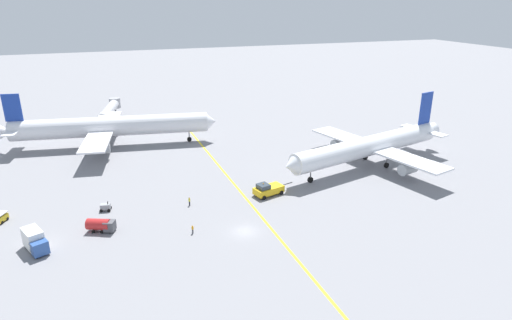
{
  "coord_description": "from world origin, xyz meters",
  "views": [
    {
      "loc": [
        -21.06,
        -64.72,
        38.83
      ],
      "look_at": [
        10.51,
        23.42,
        4.0
      ],
      "focal_mm": 30.6,
      "sensor_mm": 36.0,
      "label": 1
    }
  ],
  "objects": [
    {
      "name": "gse_baggage_cart_near_cluster",
      "position": [
        -41.3,
        18.47,
        0.86
      ],
      "size": [
        2.61,
        3.14,
        1.71
      ],
      "color": "gold",
      "rests_on": "ground"
    },
    {
      "name": "ground_crew_wing_walker_right",
      "position": [
        -8.81,
        2.51,
        0.8
      ],
      "size": [
        0.36,
        0.36,
        1.56
      ],
      "color": "#4C4C51",
      "rests_on": "ground"
    },
    {
      "name": "pushback_tug",
      "position": [
        9.38,
        12.88,
        1.28
      ],
      "size": [
        9.51,
        4.57,
        3.0
      ],
      "color": "gold",
      "rests_on": "ground"
    },
    {
      "name": "ground_crew_ramp_agent_by_cones",
      "position": [
        -7.12,
        13.54,
        0.93
      ],
      "size": [
        0.36,
        0.5,
        1.76
      ],
      "color": "black",
      "rests_on": "ground"
    },
    {
      "name": "gse_gpu_cart_small",
      "position": [
        -22.96,
        16.81,
        0.79
      ],
      "size": [
        2.38,
        1.99,
        1.9
      ],
      "color": "gray",
      "rests_on": "ground"
    },
    {
      "name": "airliner_being_pushed",
      "position": [
        38.81,
        20.38,
        5.09
      ],
      "size": [
        50.09,
        39.46,
        16.0
      ],
      "color": "white",
      "rests_on": "ground"
    },
    {
      "name": "gse_catering_truck_tall",
      "position": [
        -34.12,
        5.69,
        1.76
      ],
      "size": [
        4.57,
        6.31,
        3.5
      ],
      "color": "#2D5199",
      "rests_on": "ground"
    },
    {
      "name": "jet_bridge",
      "position": [
        -18.9,
        87.19,
        3.79
      ],
      "size": [
        8.19,
        23.36,
        5.56
      ],
      "color": "#B7B7BC",
      "rests_on": "ground"
    },
    {
      "name": "ground_plane",
      "position": [
        0.0,
        0.0,
        0.0
      ],
      "size": [
        600.0,
        600.0,
        0.0
      ],
      "primitive_type": "plane",
      "color": "gray"
    },
    {
      "name": "taxiway_stripe",
      "position": [
        4.56,
        10.0,
        0.0
      ],
      "size": [
        2.85,
        119.99,
        0.01
      ],
      "primitive_type": "cube",
      "rotation": [
        0.0,
        0.0,
        0.02
      ],
      "color": "yellow",
      "rests_on": "ground"
    },
    {
      "name": "gse_fuel_bowser_stubby",
      "position": [
        -23.83,
        8.53,
        1.33
      ],
      "size": [
        5.24,
        3.69,
        2.4
      ],
      "color": "red",
      "rests_on": "ground"
    },
    {
      "name": "airliner_at_gate_left",
      "position": [
        -19.89,
        57.88,
        5.53
      ],
      "size": [
        57.77,
        40.33,
        15.62
      ],
      "color": "silver",
      "rests_on": "ground"
    }
  ]
}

